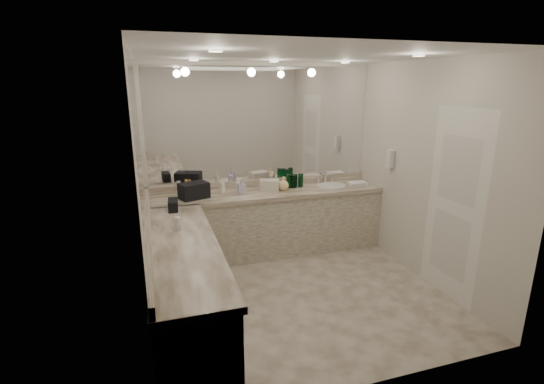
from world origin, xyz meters
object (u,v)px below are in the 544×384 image
object	(u,v)px
wall_phone	(390,159)
cream_cosmetic_case	(269,185)
hand_towel	(357,183)
soap_bottle_a	(222,186)
soap_bottle_b	(242,186)
soap_bottle_c	(283,183)
black_toiletry_bag	(194,191)
sink	(331,186)

from	to	relation	value
wall_phone	cream_cosmetic_case	size ratio (longest dim) A/B	0.92
cream_cosmetic_case	hand_towel	size ratio (longest dim) A/B	1.06
soap_bottle_a	cream_cosmetic_case	bearing A→B (deg)	-4.78
hand_towel	soap_bottle_b	bearing A→B (deg)	178.80
soap_bottle_c	soap_bottle_a	bearing A→B (deg)	173.51
black_toiletry_bag	cream_cosmetic_case	distance (m)	1.03
sink	wall_phone	distance (m)	0.91
hand_towel	sink	bearing A→B (deg)	170.95
black_toiletry_bag	hand_towel	size ratio (longest dim) A/B	1.44
wall_phone	cream_cosmetic_case	xyz separation A→B (m)	(-1.53, 0.52, -0.37)
soap_bottle_c	wall_phone	bearing A→B (deg)	-19.79
black_toiletry_bag	soap_bottle_a	world-z (taller)	same
sink	black_toiletry_bag	world-z (taller)	black_toiletry_bag
sink	black_toiletry_bag	xyz separation A→B (m)	(-1.96, -0.04, 0.11)
cream_cosmetic_case	hand_towel	world-z (taller)	cream_cosmetic_case
wall_phone	hand_towel	size ratio (longest dim) A/B	0.97
wall_phone	soap_bottle_a	bearing A→B (deg)	165.12
black_toiletry_bag	sink	bearing A→B (deg)	1.06
cream_cosmetic_case	black_toiletry_bag	bearing A→B (deg)	-159.01
wall_phone	soap_bottle_b	world-z (taller)	wall_phone
black_toiletry_bag	cream_cosmetic_case	xyz separation A→B (m)	(1.03, 0.06, -0.03)
soap_bottle_a	soap_bottle_b	distance (m)	0.26
wall_phone	black_toiletry_bag	xyz separation A→B (m)	(-2.56, 0.46, -0.35)
sink	cream_cosmetic_case	distance (m)	0.93
black_toiletry_bag	soap_bottle_b	distance (m)	0.63
soap_bottle_a	hand_towel	bearing A→B (deg)	-4.07
sink	wall_phone	bearing A→B (deg)	-39.57
black_toiletry_bag	soap_bottle_b	bearing A→B (deg)	0.91
black_toiletry_bag	soap_bottle_a	size ratio (longest dim) A/B	1.75
sink	black_toiletry_bag	distance (m)	1.96
soap_bottle_a	soap_bottle_b	bearing A→B (deg)	-23.32
wall_phone	black_toiletry_bag	bearing A→B (deg)	169.74
soap_bottle_b	soap_bottle_c	world-z (taller)	soap_bottle_b
sink	soap_bottle_c	size ratio (longest dim) A/B	2.28
wall_phone	soap_bottle_c	distance (m)	1.47
soap_bottle_a	soap_bottle_c	world-z (taller)	soap_bottle_a
soap_bottle_b	wall_phone	bearing A→B (deg)	-13.77
wall_phone	black_toiletry_bag	world-z (taller)	wall_phone
cream_cosmetic_case	soap_bottle_c	world-z (taller)	soap_bottle_c
sink	hand_towel	distance (m)	0.40
soap_bottle_a	sink	bearing A→B (deg)	-2.82
hand_towel	soap_bottle_c	size ratio (longest dim) A/B	1.28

